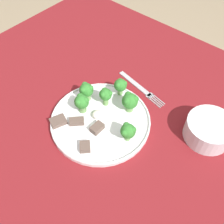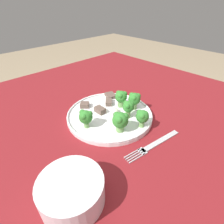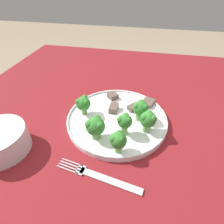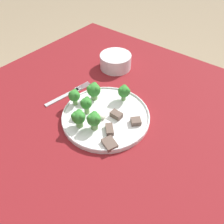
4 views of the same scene
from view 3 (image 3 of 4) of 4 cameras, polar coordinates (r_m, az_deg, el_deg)
The scene contains 16 objects.
ground_plane at distance 1.12m, azimuth 2.71°, elevation -30.35°, with size 8.00×8.00×0.00m, color #9E896B.
table at distance 0.58m, azimuth 4.56°, elevation -8.73°, with size 1.11×1.12×0.71m.
dinner_plate at distance 0.51m, azimuth 1.63°, elevation -2.14°, with size 0.29×0.29×0.02m.
fork at distance 0.40m, azimuth -4.30°, elevation -20.32°, with size 0.05×0.19×0.00m.
cream_bowl at distance 0.50m, azimuth -32.73°, elevation -8.09°, with size 0.13×0.13×0.06m.
broccoli_floret_near_rim_left at distance 0.42m, azimuth -5.42°, elevation -4.65°, with size 0.05×0.05×0.06m.
broccoli_floret_center_left at distance 0.50m, azimuth -9.37°, elevation 2.76°, with size 0.04×0.04×0.06m.
broccoli_floret_back_left at distance 0.45m, azimuth 11.70°, elevation -2.46°, with size 0.04×0.04×0.06m.
broccoli_floret_front_left at distance 0.48m, azimuth 9.32°, elevation 1.13°, with size 0.04×0.04×0.06m.
broccoli_floret_center_back at distance 0.39m, azimuth 2.04°, elevation -9.20°, with size 0.04×0.04×0.06m.
broccoli_floret_mid_cluster at distance 0.43m, azimuth 3.99°, elevation -3.12°, with size 0.04×0.04×0.06m.
meat_slice_front_slice at distance 0.56m, azimuth 11.72°, elevation 3.04°, with size 0.05×0.05×0.01m.
meat_slice_middle_slice at distance 0.52m, azimuth 0.55°, elevation 1.28°, with size 0.04×0.02×0.02m.
meat_slice_rear_slice at distance 0.58m, azimuth 0.21°, elevation 5.28°, with size 0.04×0.04×0.02m.
meat_slice_edge_slice at distance 0.53m, azimuth 7.30°, elevation 1.65°, with size 0.04×0.04×0.01m.
sauce_dollop at distance 0.49m, azimuth 3.42°, elevation -1.72°, with size 0.03×0.03×0.02m.
Camera 3 is at (-0.39, -0.03, 1.05)m, focal length 28.00 mm.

